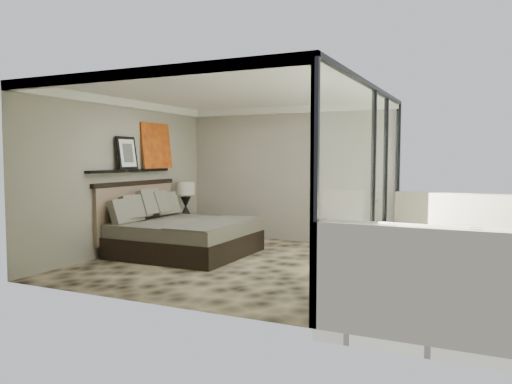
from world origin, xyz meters
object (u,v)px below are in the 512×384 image
at_px(nightstand, 186,227).
at_px(table_lamp, 186,194).
at_px(lounger, 407,268).
at_px(bed, 180,234).

distance_m(nightstand, table_lamp, 0.70).
bearing_deg(table_lamp, lounger, -19.75).
bearing_deg(nightstand, bed, -49.51).
height_order(nightstand, table_lamp, table_lamp).
relative_size(bed, nightstand, 4.07).
height_order(nightstand, lounger, lounger).
relative_size(nightstand, lounger, 0.31).
relative_size(table_lamp, lounger, 0.40).
bearing_deg(nightstand, lounger, -9.10).
xyz_separation_m(nightstand, table_lamp, (0.03, -0.05, 0.70)).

